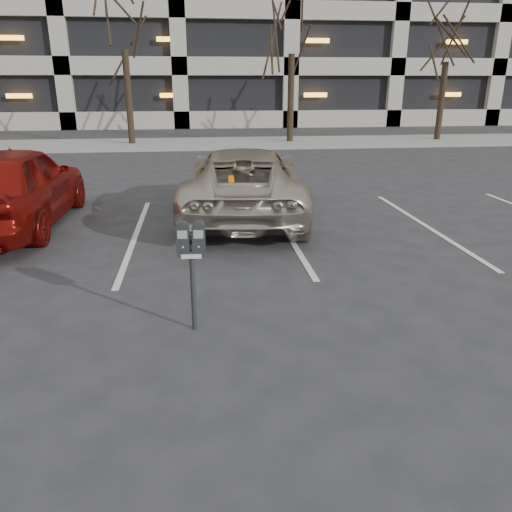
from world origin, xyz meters
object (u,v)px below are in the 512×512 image
at_px(parking_meter, 191,250).
at_px(car_red, 11,186).
at_px(tree_d, 452,9).
at_px(suv_silver, 244,182).

height_order(parking_meter, car_red, car_red).
xyz_separation_m(tree_d, suv_silver, (-10.27, -12.50, -4.90)).
relative_size(suv_silver, car_red, 1.13).
height_order(parking_meter, suv_silver, suv_silver).
xyz_separation_m(parking_meter, suv_silver, (1.05, 5.02, -0.25)).
bearing_deg(parking_meter, tree_d, 60.05).
relative_size(tree_d, parking_meter, 6.22).
distance_m(tree_d, parking_meter, 21.37).
bearing_deg(car_red, suv_silver, -174.63).
bearing_deg(suv_silver, car_red, 10.42).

